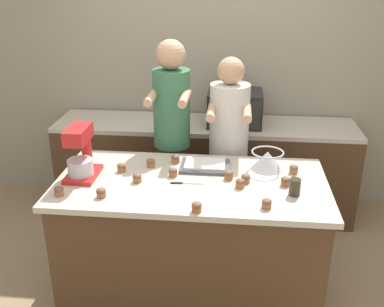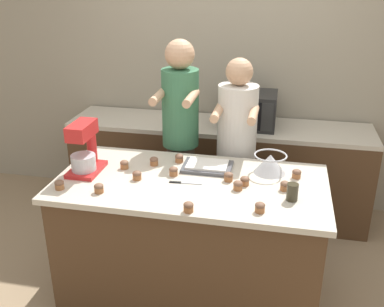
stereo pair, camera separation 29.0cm
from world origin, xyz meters
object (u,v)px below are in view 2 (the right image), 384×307
at_px(cupcake_7, 173,171).
at_px(cupcake_0, 238,185).
at_px(person_left, 181,140).
at_px(cupcake_6, 137,175).
at_px(cupcake_13, 245,181).
at_px(baking_tray, 207,166).
at_px(cupcake_11, 179,158).
at_px(knife, 183,183).
at_px(cupcake_3, 188,207).
at_px(stand_mixer, 85,151).
at_px(microwave_oven, 249,110).
at_px(cupcake_2, 260,207).
at_px(cupcake_9, 297,174).
at_px(person_right, 236,154).
at_px(cupcake_4, 59,184).
at_px(mixing_bowl, 270,163).
at_px(cupcake_10, 154,161).
at_px(cupcake_1, 228,177).
at_px(cupcake_12, 124,164).
at_px(drinking_glass, 292,192).
at_px(cupcake_8, 99,188).

bearing_deg(cupcake_7, cupcake_0, -15.06).
distance_m(person_left, cupcake_6, 0.72).
xyz_separation_m(cupcake_0, cupcake_13, (0.04, 0.07, 0.00)).
bearing_deg(baking_tray, cupcake_11, 162.71).
height_order(knife, cupcake_3, cupcake_3).
distance_m(stand_mixer, cupcake_6, 0.41).
bearing_deg(baking_tray, cupcake_7, -142.60).
bearing_deg(stand_mixer, cupcake_3, -25.69).
height_order(person_left, cupcake_0, person_left).
relative_size(microwave_oven, cupcake_2, 7.72).
bearing_deg(cupcake_13, cupcake_11, 151.39).
bearing_deg(cupcake_3, cupcake_9, 43.55).
bearing_deg(cupcake_7, person_right, 58.65).
xyz_separation_m(stand_mixer, cupcake_3, (0.82, -0.39, -0.13)).
bearing_deg(cupcake_6, cupcake_13, 5.08).
relative_size(baking_tray, cupcake_13, 5.47).
distance_m(person_right, cupcake_3, 1.07).
relative_size(stand_mixer, cupcake_4, 5.72).
distance_m(cupcake_2, cupcake_9, 0.55).
relative_size(stand_mixer, cupcake_9, 5.72).
height_order(person_right, mixing_bowl, person_right).
xyz_separation_m(microwave_oven, cupcake_6, (-0.63, -1.31, -0.10)).
relative_size(cupcake_3, cupcake_10, 1.00).
height_order(cupcake_1, cupcake_13, same).
xyz_separation_m(stand_mixer, cupcake_11, (0.60, 0.30, -0.13)).
bearing_deg(person_right, microwave_oven, 86.35).
bearing_deg(cupcake_4, cupcake_9, 17.78).
relative_size(stand_mixer, cupcake_10, 5.72).
bearing_deg(mixing_bowl, cupcake_9, -14.42).
distance_m(cupcake_9, cupcake_11, 0.85).
xyz_separation_m(cupcake_11, cupcake_12, (-0.36, -0.19, 0.00)).
relative_size(cupcake_9, cupcake_13, 1.00).
height_order(cupcake_2, cupcake_6, same).
xyz_separation_m(person_left, stand_mixer, (-0.52, -0.66, 0.13)).
distance_m(cupcake_3, cupcake_11, 0.72).
xyz_separation_m(cupcake_4, cupcake_13, (1.17, 0.30, 0.00)).
relative_size(person_left, drinking_glass, 15.99).
distance_m(person_left, cupcake_13, 0.87).
distance_m(stand_mixer, cupcake_1, 1.01).
distance_m(cupcake_3, cupcake_7, 0.50).
distance_m(cupcake_6, cupcake_7, 0.25).
relative_size(cupcake_4, cupcake_11, 1.00).
height_order(cupcake_1, cupcake_4, same).
bearing_deg(cupcake_4, person_right, 42.39).
bearing_deg(cupcake_3, cupcake_11, 107.66).
distance_m(knife, cupcake_12, 0.49).
relative_size(mixing_bowl, cupcake_8, 3.61).
distance_m(cupcake_2, cupcake_7, 0.72).
xyz_separation_m(person_right, cupcake_8, (-0.77, -0.94, 0.09)).
xyz_separation_m(baking_tray, cupcake_7, (-0.21, -0.16, 0.01)).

